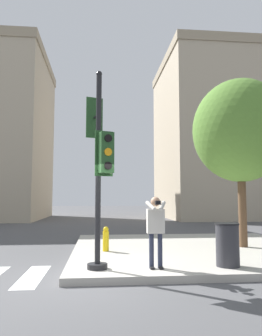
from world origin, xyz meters
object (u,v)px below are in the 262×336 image
(street_tree, at_px, (240,131))
(fire_hydrant, at_px, (106,239))
(traffic_signal_pole, at_px, (99,156))
(person_photographer, at_px, (156,225))
(trash_bin, at_px, (227,245))

(street_tree, height_order, fire_hydrant, street_tree)
(traffic_signal_pole, relative_size, fire_hydrant, 6.29)
(traffic_signal_pole, relative_size, street_tree, 0.82)
(traffic_signal_pole, xyz_separation_m, person_photographer, (1.33, -0.07, -1.61))
(traffic_signal_pole, height_order, trash_bin, traffic_signal_pole)
(traffic_signal_pole, relative_size, person_photographer, 2.85)
(person_photographer, bearing_deg, street_tree, 41.09)
(traffic_signal_pole, xyz_separation_m, fire_hydrant, (0.24, 2.53, -2.23))
(traffic_signal_pole, relative_size, trash_bin, 4.61)
(fire_hydrant, bearing_deg, trash_bin, -42.40)
(fire_hydrant, bearing_deg, street_tree, 5.43)
(street_tree, xyz_separation_m, trash_bin, (-1.76, -3.00, -3.41))
(street_tree, distance_m, fire_hydrant, 5.81)
(street_tree, bearing_deg, person_photographer, -138.91)
(fire_hydrant, height_order, trash_bin, trash_bin)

